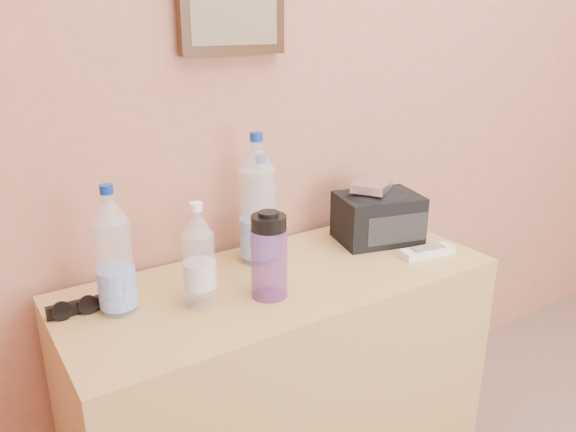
# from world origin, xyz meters

# --- Properties ---
(picture_frame) EXTENTS (0.30, 0.03, 0.25)m
(picture_frame) POSITION_xyz_m (-0.54, 1.98, 1.40)
(picture_frame) COLOR #382311
(picture_frame) RESTS_ON room_shell
(dresser) EXTENTS (1.15, 0.48, 0.72)m
(dresser) POSITION_xyz_m (-0.54, 1.74, 0.36)
(dresser) COLOR #A68755
(dresser) RESTS_ON ground
(pet_large_a) EXTENTS (0.08, 0.08, 0.31)m
(pet_large_a) POSITION_xyz_m (-0.96, 1.80, 0.85)
(pet_large_a) COLOR white
(pet_large_a) RESTS_ON dresser
(pet_large_b) EXTENTS (0.10, 0.10, 0.37)m
(pet_large_b) POSITION_xyz_m (-0.54, 1.87, 0.88)
(pet_large_b) COLOR silver
(pet_large_b) RESTS_ON dresser
(pet_large_c) EXTENTS (0.08, 0.08, 0.30)m
(pet_large_c) POSITION_xyz_m (-0.52, 1.87, 0.85)
(pet_large_c) COLOR silver
(pet_large_c) RESTS_ON dresser
(pet_small) EXTENTS (0.07, 0.07, 0.26)m
(pet_small) POSITION_xyz_m (-0.78, 1.72, 0.83)
(pet_small) COLOR white
(pet_small) RESTS_ON dresser
(nalgene_bottle) EXTENTS (0.09, 0.09, 0.22)m
(nalgene_bottle) POSITION_xyz_m (-0.62, 1.67, 0.83)
(nalgene_bottle) COLOR #713491
(nalgene_bottle) RESTS_ON dresser
(sunglasses) EXTENTS (0.13, 0.05, 0.03)m
(sunglasses) POSITION_xyz_m (-1.05, 1.83, 0.74)
(sunglasses) COLOR black
(sunglasses) RESTS_ON dresser
(ac_remote) EXTENTS (0.17, 0.08, 0.02)m
(ac_remote) POSITION_xyz_m (-0.11, 1.63, 0.73)
(ac_remote) COLOR white
(ac_remote) RESTS_ON dresser
(toiletry_bag) EXTENTS (0.28, 0.23, 0.16)m
(toiletry_bag) POSITION_xyz_m (-0.15, 1.80, 0.80)
(toiletry_bag) COLOR black
(toiletry_bag) RESTS_ON dresser
(foil_packet) EXTENTS (0.15, 0.14, 0.02)m
(foil_packet) POSITION_xyz_m (-0.18, 1.81, 0.90)
(foil_packet) COLOR white
(foil_packet) RESTS_ON toiletry_bag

